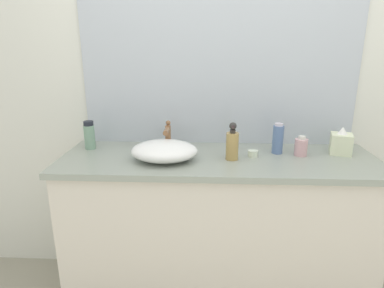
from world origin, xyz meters
name	(u,v)px	position (x,y,z in m)	size (l,w,h in m)	color
bathroom_wall_rear	(233,79)	(0.00, 0.73, 1.30)	(6.00, 0.06, 2.60)	silver
vanity_counter	(217,230)	(-0.08, 0.41, 0.45)	(1.74, 0.57, 0.91)	beige
wall_mirror_panel	(219,57)	(-0.08, 0.69, 1.43)	(1.63, 0.01, 1.04)	#B2BCC6
sink_basin	(164,151)	(-0.38, 0.35, 0.96)	(0.35, 0.29, 0.10)	white
faucet	(168,134)	(-0.38, 0.50, 1.01)	(0.03, 0.15, 0.17)	brown
soap_dispenser	(232,144)	(-0.02, 0.38, 0.99)	(0.07, 0.07, 0.20)	#A98B4D
lotion_bottle	(89,135)	(-0.84, 0.53, 0.99)	(0.06, 0.06, 0.17)	gray
perfume_bottle	(301,147)	(0.37, 0.46, 0.96)	(0.07, 0.07, 0.11)	#D2A3A7
spray_can	(278,139)	(0.25, 0.50, 0.99)	(0.06, 0.06, 0.17)	#5673A1
tissue_box	(341,142)	(0.60, 0.50, 0.97)	(0.14, 0.14, 0.15)	beige
candle_jar	(253,153)	(0.10, 0.43, 0.92)	(0.06, 0.06, 0.03)	silver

